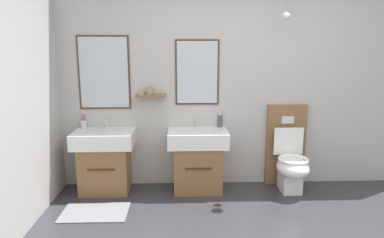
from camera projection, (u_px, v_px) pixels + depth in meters
name	position (u px, v px, depth m)	size (l,w,h in m)	color
wall_back	(240.00, 75.00, 4.27)	(4.60, 0.48, 2.70)	#B7B5B2
bath_mat	(95.00, 212.00, 3.67)	(0.68, 0.44, 0.01)	slate
vanity_sink_left	(105.00, 159.00, 4.16)	(0.70, 0.48, 0.73)	brown
tap_on_left_sink	(106.00, 122.00, 4.25)	(0.03, 0.13, 0.11)	silver
vanity_sink_right	(198.00, 158.00, 4.20)	(0.70, 0.48, 0.73)	brown
tap_on_right_sink	(197.00, 121.00, 4.28)	(0.03, 0.13, 0.11)	silver
toilet	(289.00, 158.00, 4.23)	(0.48, 0.62, 1.00)	brown
toothbrush_cup	(84.00, 124.00, 4.23)	(0.07, 0.07, 0.21)	silver
soap_dispenser	(220.00, 121.00, 4.29)	(0.06, 0.06, 0.18)	#4C4C51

